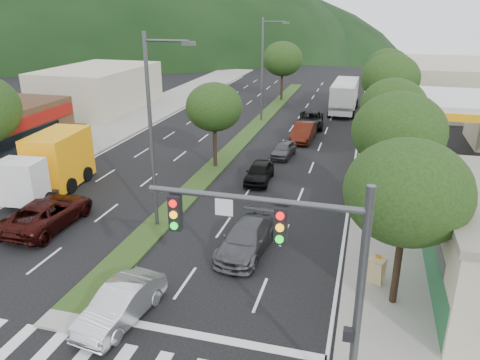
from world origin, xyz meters
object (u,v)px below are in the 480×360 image
(car_queue_a, at_px, (259,172))
(car_queue_e, at_px, (284,149))
(car_queue_c, at_px, (304,132))
(streetlight_near, at_px, (154,125))
(box_truck, at_px, (52,165))
(suv_maroon, at_px, (48,213))
(a_frame_sign, at_px, (376,269))
(tree_r_b, at_px, (399,132))
(motorhome, at_px, (344,96))
(tree_r_a, at_px, (407,192))
(tree_r_d, at_px, (390,78))
(car_queue_d, at_px, (311,120))
(traffic_signal, at_px, (303,261))
(tree_med_far, at_px, (283,59))
(streetlight_mid, at_px, (264,65))
(tree_r_e, at_px, (388,67))
(tree_med_near, at_px, (214,107))
(car_queue_b, at_px, (246,239))
(tree_r_c, at_px, (393,106))
(sedan_silver, at_px, (121,304))

(car_queue_a, distance_m, car_queue_e, 5.83)
(car_queue_c, bearing_deg, car_queue_a, -95.39)
(streetlight_near, xyz_separation_m, box_truck, (-8.70, 3.05, -3.91))
(suv_maroon, height_order, a_frame_sign, a_frame_sign)
(tree_r_b, xyz_separation_m, a_frame_sign, (-0.70, -6.82, -4.23))
(motorhome, bearing_deg, streetlight_near, -102.28)
(tree_r_a, relative_size, tree_r_d, 0.93)
(car_queue_d, bearing_deg, traffic_signal, -88.47)
(tree_med_far, relative_size, streetlight_mid, 0.69)
(car_queue_e, relative_size, a_frame_sign, 2.35)
(tree_r_e, distance_m, car_queue_e, 20.24)
(tree_med_near, relative_size, a_frame_sign, 4.05)
(tree_r_a, bearing_deg, tree_r_e, 90.00)
(car_queue_e, bearing_deg, tree_r_b, -46.43)
(tree_med_near, height_order, streetlight_mid, streetlight_mid)
(streetlight_near, bearing_deg, tree_r_e, 69.77)
(tree_med_near, relative_size, box_truck, 0.82)
(tree_med_far, height_order, car_queue_d, tree_med_far)
(tree_r_b, relative_size, car_queue_c, 1.48)
(streetlight_mid, bearing_deg, a_frame_sign, -68.26)
(tree_r_e, relative_size, motorhome, 0.77)
(tree_med_near, distance_m, streetlight_near, 10.07)
(suv_maroon, bearing_deg, car_queue_b, -179.02)
(tree_r_b, height_order, car_queue_c, tree_r_b)
(car_queue_c, bearing_deg, suv_maroon, -115.64)
(streetlight_mid, height_order, a_frame_sign, streetlight_mid)
(tree_r_c, bearing_deg, tree_r_e, 90.00)
(tree_med_near, distance_m, car_queue_c, 10.82)
(car_queue_a, distance_m, box_truck, 13.25)
(tree_med_far, height_order, sedan_silver, tree_med_far)
(tree_r_e, bearing_deg, traffic_signal, -94.09)
(tree_r_b, bearing_deg, car_queue_e, 128.07)
(streetlight_mid, distance_m, box_truck, 23.93)
(suv_maroon, relative_size, car_queue_e, 1.61)
(sedan_silver, distance_m, car_queue_b, 7.00)
(car_queue_d, xyz_separation_m, car_queue_e, (-0.83, -10.00, -0.11))
(car_queue_a, bearing_deg, car_queue_c, 80.83)
(streetlight_mid, relative_size, a_frame_sign, 6.72)
(tree_r_d, height_order, sedan_silver, tree_r_d)
(suv_maroon, bearing_deg, traffic_signal, 151.75)
(streetlight_mid, bearing_deg, car_queue_c, -51.39)
(tree_r_e, relative_size, sedan_silver, 1.58)
(tree_r_b, distance_m, motorhome, 27.92)
(tree_med_near, height_order, a_frame_sign, tree_med_near)
(streetlight_near, bearing_deg, tree_med_far, 90.33)
(car_queue_a, distance_m, car_queue_c, 10.89)
(car_queue_e, xyz_separation_m, box_truck, (-12.85, -10.71, 1.08))
(tree_r_a, xyz_separation_m, sedan_silver, (-9.87, -3.71, -4.12))
(tree_r_e, height_order, car_queue_b, tree_r_e)
(car_queue_b, distance_m, motorhome, 33.00)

